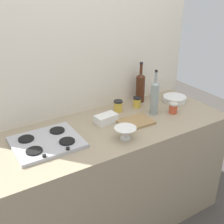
# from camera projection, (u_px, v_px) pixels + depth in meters

# --- Properties ---
(ground_plane) EXTENTS (6.00, 6.00, 0.00)m
(ground_plane) POSITION_uv_depth(u_px,v_px,m) (112.00, 218.00, 2.52)
(ground_plane) COLOR #47423D
(ground_plane) RESTS_ON ground
(counter_block) EXTENTS (1.80, 0.70, 0.90)m
(counter_block) POSITION_uv_depth(u_px,v_px,m) (112.00, 176.00, 2.33)
(counter_block) COLOR tan
(counter_block) RESTS_ON ground
(backsplash_panel) EXTENTS (1.90, 0.06, 2.57)m
(backsplash_panel) POSITION_uv_depth(u_px,v_px,m) (86.00, 64.00, 2.26)
(backsplash_panel) COLOR beige
(backsplash_panel) RESTS_ON ground
(stovetop_hob) EXTENTS (0.44, 0.38, 0.04)m
(stovetop_hob) POSITION_uv_depth(u_px,v_px,m) (47.00, 142.00, 1.91)
(stovetop_hob) COLOR #B2B2B7
(stovetop_hob) RESTS_ON counter_block
(plate_stack) EXTENTS (0.21, 0.21, 0.05)m
(plate_stack) POSITION_uv_depth(u_px,v_px,m) (174.00, 99.00, 2.55)
(plate_stack) COLOR white
(plate_stack) RESTS_ON counter_block
(wine_bottle_leftmost) EXTENTS (0.06, 0.06, 0.36)m
(wine_bottle_leftmost) POSITION_uv_depth(u_px,v_px,m) (154.00, 97.00, 2.28)
(wine_bottle_leftmost) COLOR gray
(wine_bottle_leftmost) RESTS_ON counter_block
(wine_bottle_mid_left) EXTENTS (0.08, 0.08, 0.35)m
(wine_bottle_mid_left) POSITION_uv_depth(u_px,v_px,m) (140.00, 87.00, 2.51)
(wine_bottle_mid_left) COLOR #472314
(wine_bottle_mid_left) RESTS_ON counter_block
(mixing_bowl) EXTENTS (0.15, 0.15, 0.08)m
(mixing_bowl) POSITION_uv_depth(u_px,v_px,m) (125.00, 133.00, 1.96)
(mixing_bowl) COLOR white
(mixing_bowl) RESTS_ON counter_block
(butter_dish) EXTENTS (0.18, 0.11, 0.06)m
(butter_dish) POSITION_uv_depth(u_px,v_px,m) (106.00, 119.00, 2.19)
(butter_dish) COLOR white
(butter_dish) RESTS_ON counter_block
(condiment_jar_front) EXTENTS (0.07, 0.07, 0.09)m
(condiment_jar_front) POSITION_uv_depth(u_px,v_px,m) (137.00, 102.00, 2.43)
(condiment_jar_front) COLOR gold
(condiment_jar_front) RESTS_ON counter_block
(condiment_jar_rear) EXTENTS (0.07, 0.07, 0.09)m
(condiment_jar_rear) POSITION_uv_depth(u_px,v_px,m) (118.00, 106.00, 2.36)
(condiment_jar_rear) COLOR gold
(condiment_jar_rear) RESTS_ON counter_block
(condiment_jar_spare) EXTENTS (0.07, 0.07, 0.08)m
(condiment_jar_spare) POSITION_uv_depth(u_px,v_px,m) (173.00, 108.00, 2.33)
(condiment_jar_spare) COLOR #C64C2D
(condiment_jar_spare) RESTS_ON counter_block
(cutting_board) EXTENTS (0.25, 0.19, 0.02)m
(cutting_board) POSITION_uv_depth(u_px,v_px,m) (136.00, 122.00, 2.19)
(cutting_board) COLOR #9E7A4C
(cutting_board) RESTS_ON counter_block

